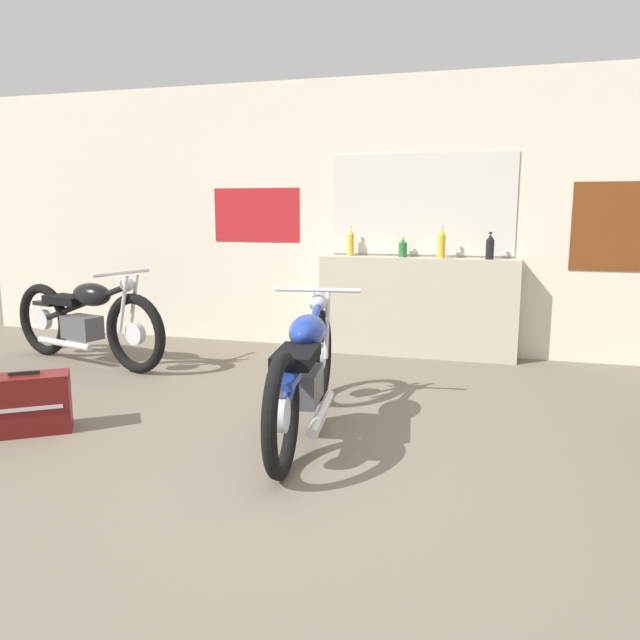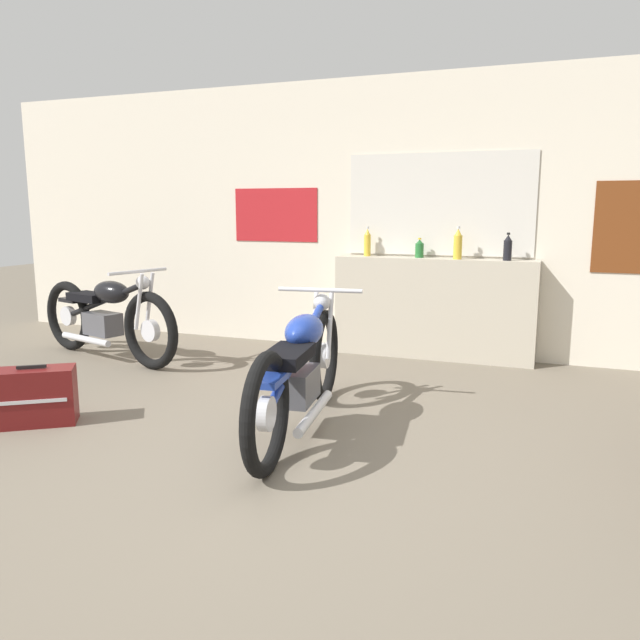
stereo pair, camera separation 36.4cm
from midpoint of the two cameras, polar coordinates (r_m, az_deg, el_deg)
ground_plane at (r=3.59m, az=-1.72°, el=-14.31°), size 24.00×24.00×0.00m
wall_back at (r=6.52m, az=9.97°, el=9.26°), size 10.00×0.07×2.80m
sill_counter at (r=6.37m, az=11.92°, el=1.03°), size 1.99×0.28×1.00m
bottle_leftmost at (r=6.48m, az=5.97°, el=7.02°), size 0.07×0.07×0.30m
bottle_left_center at (r=6.35m, az=10.72°, el=6.41°), size 0.08×0.08×0.20m
bottle_center at (r=6.22m, az=14.15°, el=6.70°), size 0.08×0.08×0.32m
bottle_right_center at (r=6.20m, az=18.43°, el=6.25°), size 0.08×0.08×0.26m
motorcycle_black at (r=6.48m, az=-17.48°, el=0.34°), size 2.04×0.79×0.93m
motorcycle_blue at (r=4.17m, az=0.70°, el=-4.51°), size 0.64×2.15×0.91m
hard_case_darkred at (r=4.71m, az=-22.70°, el=-6.51°), size 0.59×0.51×0.42m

